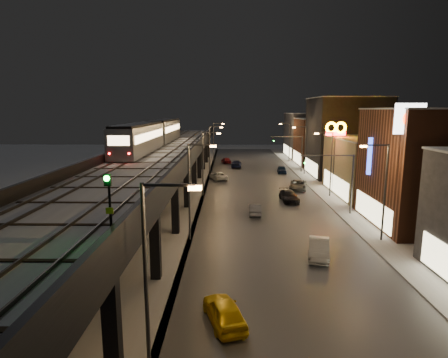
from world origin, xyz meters
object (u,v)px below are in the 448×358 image
object	(u,v)px
car_far_white	(226,161)
car_onc_white	(289,197)
car_near_white	(255,210)
car_mid_dark	(236,164)
subway_train	(154,133)
car_onc_silver	(319,249)
sign_citgo	(408,136)
rail_signal	(109,193)
car_onc_red	(282,170)
car_mid_silver	(218,176)
car_taxi	(224,312)
car_onc_dark	(298,185)

from	to	relation	value
car_far_white	car_onc_white	size ratio (longest dim) A/B	0.81
car_near_white	car_mid_dark	xyz separation A→B (m)	(-1.45, 36.03, 0.09)
subway_train	car_mid_dark	bearing A→B (deg)	58.02
car_far_white	car_onc_silver	bearing A→B (deg)	84.16
sign_citgo	subway_train	bearing A→B (deg)	138.03
car_near_white	rail_signal	bearing A→B (deg)	74.85
car_onc_red	car_onc_white	bearing A→B (deg)	-91.31
rail_signal	car_mid_silver	xyz separation A→B (m)	(3.18, 48.54, -7.88)
car_taxi	car_onc_silver	bearing A→B (deg)	-145.12
subway_train	car_mid_silver	distance (m)	13.96
car_taxi	car_onc_silver	xyz separation A→B (m)	(7.62, 9.71, 0.02)
rail_signal	car_onc_silver	distance (m)	20.22
subway_train	car_taxi	bearing A→B (deg)	-73.53
subway_train	car_far_white	distance (m)	29.79
subway_train	car_onc_white	xyz separation A→B (m)	(19.32, -9.07, -7.72)
car_mid_dark	car_onc_white	distance (m)	30.49
car_onc_white	car_onc_silver	bearing A→B (deg)	-95.29
car_near_white	car_onc_red	world-z (taller)	car_onc_red
car_onc_white	rail_signal	bearing A→B (deg)	-115.06
car_mid_dark	car_onc_dark	xyz separation A→B (m)	(8.93, -22.30, 0.00)
subway_train	car_mid_silver	world-z (taller)	subway_train
car_onc_white	car_near_white	bearing A→B (deg)	-131.99
car_far_white	rail_signal	bearing A→B (deg)	72.19
car_taxi	car_near_white	size ratio (longest dim) A/B	1.12
car_near_white	sign_citgo	distance (m)	17.96
car_far_white	car_onc_red	world-z (taller)	car_onc_red
rail_signal	car_near_white	size ratio (longest dim) A/B	0.71
car_mid_dark	car_far_white	xyz separation A→B (m)	(-2.18, 5.92, -0.04)
subway_train	car_onc_silver	size ratio (longest dim) A/B	8.15
car_onc_silver	car_onc_white	bearing A→B (deg)	101.15
rail_signal	car_onc_silver	xyz separation A→B (m)	(12.37, 13.96, -7.81)
car_onc_dark	sign_citgo	size ratio (longest dim) A/B	0.42
rail_signal	car_mid_dark	world-z (taller)	rail_signal
car_onc_silver	subway_train	bearing A→B (deg)	136.62
car_far_white	car_onc_dark	xyz separation A→B (m)	(11.11, -28.22, 0.05)
car_onc_silver	car_onc_white	size ratio (longest dim) A/B	0.93
car_mid_silver	rail_signal	bearing A→B (deg)	68.28
car_onc_silver	sign_citgo	world-z (taller)	sign_citgo
car_mid_silver	sign_citgo	world-z (taller)	sign_citgo
rail_signal	sign_citgo	size ratio (longest dim) A/B	0.22
sign_citgo	car_near_white	bearing A→B (deg)	144.44
car_onc_silver	car_onc_white	distance (m)	18.97
car_mid_silver	subway_train	bearing A→B (deg)	16.40
car_mid_silver	car_onc_white	size ratio (longest dim) A/B	1.00
car_mid_dark	car_far_white	size ratio (longest dim) A/B	1.25
car_mid_dark	car_onc_silver	bearing A→B (deg)	98.53
car_near_white	car_onc_red	distance (m)	29.66
rail_signal	car_onc_red	world-z (taller)	rail_signal
car_mid_silver	car_onc_silver	bearing A→B (deg)	86.91
rail_signal	car_far_white	distance (m)	69.24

